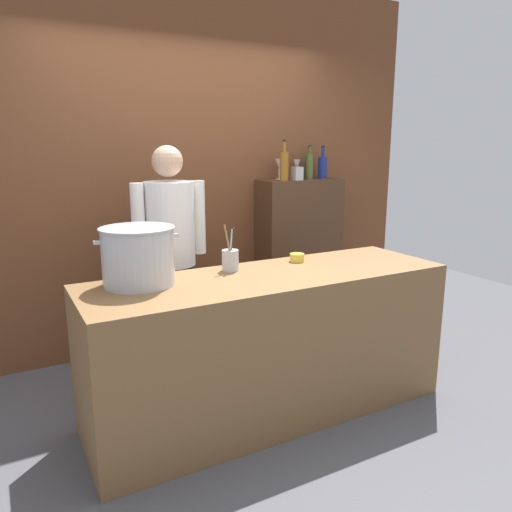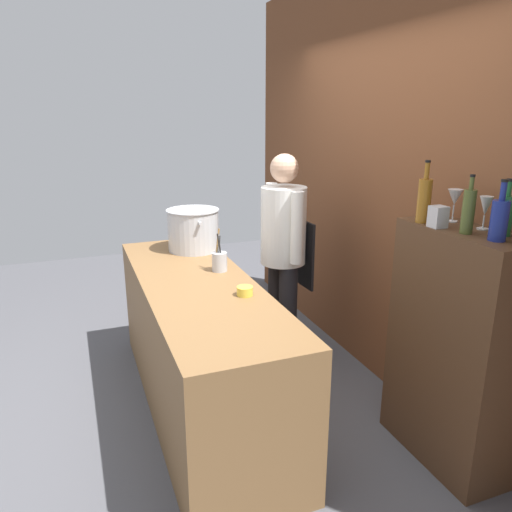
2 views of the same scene
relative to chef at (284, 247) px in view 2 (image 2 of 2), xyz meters
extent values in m
plane|color=#4C4C51|center=(0.36, -0.76, -0.96)|extent=(8.00, 8.00, 0.00)
cube|color=brown|center=(0.36, 0.64, 0.54)|extent=(4.40, 0.10, 3.00)
cube|color=brown|center=(0.36, -0.76, -0.51)|extent=(2.25, 0.70, 0.90)
cube|color=#472D1C|center=(1.36, 0.43, -0.28)|extent=(0.76, 0.32, 1.37)
cylinder|color=black|center=(0.10, 0.00, -0.54)|extent=(0.14, 0.14, 0.84)
cylinder|color=black|center=(-0.10, -0.01, -0.54)|extent=(0.14, 0.14, 0.84)
cylinder|color=white|center=(0.00, 0.00, 0.17)|extent=(0.34, 0.34, 0.58)
cube|color=black|center=(-0.01, 0.18, -0.07)|extent=(0.30, 0.03, 0.52)
cylinder|color=white|center=(0.22, 0.00, 0.19)|extent=(0.09, 0.09, 0.52)
cylinder|color=white|center=(-0.22, -0.01, 0.19)|extent=(0.09, 0.09, 0.52)
sphere|color=tan|center=(0.00, 0.00, 0.59)|extent=(0.21, 0.21, 0.21)
cylinder|color=#B7BABF|center=(-0.39, -0.60, 0.09)|extent=(0.39, 0.39, 0.31)
cylinder|color=#B7BABF|center=(-0.39, -0.60, 0.25)|extent=(0.41, 0.41, 0.01)
cube|color=#B7BABF|center=(-0.60, -0.60, 0.19)|extent=(0.04, 0.02, 0.02)
cube|color=#B7BABF|center=(-0.17, -0.60, 0.19)|extent=(0.04, 0.02, 0.02)
cylinder|color=#B7BABF|center=(0.19, -0.56, 0.00)|extent=(0.10, 0.10, 0.13)
cylinder|color=#262626|center=(0.19, -0.57, 0.07)|extent=(0.03, 0.04, 0.23)
cylinder|color=olive|center=(0.18, -0.58, 0.09)|extent=(0.05, 0.06, 0.27)
cylinder|color=#B7BABF|center=(0.19, -0.56, 0.07)|extent=(0.04, 0.03, 0.24)
cylinder|color=#262626|center=(0.20, -0.56, 0.08)|extent=(0.03, 0.05, 0.25)
cylinder|color=yellow|center=(0.69, -0.56, -0.04)|extent=(0.10, 0.10, 0.05)
cylinder|color=#475123|center=(1.41, 0.36, 0.51)|extent=(0.06, 0.06, 0.22)
cylinder|color=#475123|center=(1.41, 0.36, 0.65)|extent=(0.02, 0.02, 0.06)
cylinder|color=black|center=(1.41, 0.36, 0.69)|extent=(0.02, 0.02, 0.01)
cylinder|color=#1E592D|center=(1.51, 0.50, 0.50)|extent=(0.07, 0.07, 0.20)
cylinder|color=#1E592D|center=(1.51, 0.50, 0.63)|extent=(0.03, 0.03, 0.07)
cylinder|color=black|center=(1.51, 0.50, 0.67)|extent=(0.03, 0.03, 0.01)
cylinder|color=#8C5919|center=(1.13, 0.32, 0.52)|extent=(0.07, 0.07, 0.24)
cylinder|color=#8C5919|center=(1.13, 0.32, 0.68)|extent=(0.03, 0.03, 0.09)
cylinder|color=black|center=(1.13, 0.32, 0.73)|extent=(0.03, 0.03, 0.01)
cylinder|color=navy|center=(1.58, 0.39, 0.50)|extent=(0.08, 0.08, 0.19)
cylinder|color=navy|center=(1.58, 0.39, 0.64)|extent=(0.03, 0.03, 0.09)
cylinder|color=black|center=(1.58, 0.39, 0.69)|extent=(0.03, 0.03, 0.01)
cylinder|color=silver|center=(1.18, 0.49, 0.41)|extent=(0.06, 0.06, 0.01)
cylinder|color=silver|center=(1.18, 0.49, 0.45)|extent=(0.01, 0.01, 0.09)
cone|color=silver|center=(1.18, 0.49, 0.54)|extent=(0.08, 0.08, 0.09)
cylinder|color=silver|center=(1.38, 0.51, 0.41)|extent=(0.06, 0.06, 0.01)
cylinder|color=silver|center=(1.38, 0.51, 0.44)|extent=(0.01, 0.01, 0.07)
cone|color=silver|center=(1.38, 0.51, 0.53)|extent=(0.07, 0.07, 0.10)
cube|color=#B2B2B7|center=(1.26, 0.32, 0.46)|extent=(0.08, 0.08, 0.11)
camera|label=1|loc=(-1.07, -3.21, 0.69)|focal=34.20mm
camera|label=2|loc=(3.26, -1.47, 1.00)|focal=34.41mm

